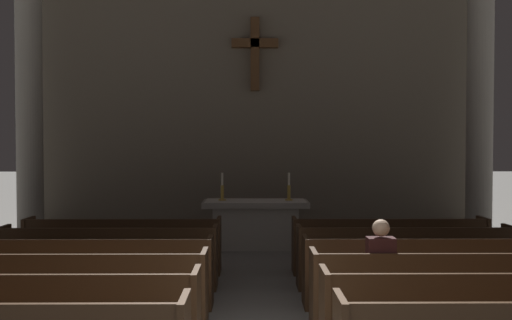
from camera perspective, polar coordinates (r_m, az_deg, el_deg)
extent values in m
cube|color=#422B19|center=(5.91, -22.46, -13.09)|extent=(3.15, 0.05, 0.50)
cube|color=#422B19|center=(5.79, -6.12, -15.60)|extent=(0.06, 0.50, 0.95)
cube|color=#422B19|center=(7.08, -18.70, -12.91)|extent=(3.15, 0.40, 0.05)
cube|color=#422B19|center=(6.80, -19.32, -11.12)|extent=(3.15, 0.05, 0.50)
cube|color=#422B19|center=(7.30, -18.22, -14.28)|extent=(3.15, 0.04, 0.40)
cube|color=#422B19|center=(6.73, -5.28, -13.15)|extent=(0.06, 0.50, 0.95)
cube|color=#422B19|center=(7.98, -16.46, -11.22)|extent=(3.15, 0.40, 0.05)
cube|color=#422B19|center=(7.72, -16.94, -9.58)|extent=(3.15, 0.05, 0.50)
cube|color=#422B19|center=(8.20, -16.09, -12.48)|extent=(3.15, 0.04, 0.40)
cube|color=#422B19|center=(7.68, -4.66, -11.29)|extent=(0.06, 0.50, 0.95)
cube|color=#422B19|center=(8.91, -14.71, -9.86)|extent=(3.15, 0.40, 0.05)
cube|color=#422B19|center=(8.64, -15.09, -8.36)|extent=(3.15, 0.05, 0.50)
cube|color=#422B19|center=(9.12, -14.41, -11.03)|extent=(3.15, 0.04, 0.40)
cube|color=#422B19|center=(8.63, -4.18, -9.84)|extent=(0.06, 0.50, 0.95)
cube|color=#422B19|center=(9.40, -24.40, -9.04)|extent=(0.06, 0.50, 0.95)
cube|color=#422B19|center=(9.84, -13.29, -8.75)|extent=(3.15, 0.40, 0.05)
cube|color=#422B19|center=(9.58, -13.60, -7.37)|extent=(3.15, 0.05, 0.50)
cube|color=#422B19|center=(10.05, -13.05, -9.83)|extent=(3.15, 0.04, 0.40)
cube|color=#422B19|center=(9.59, -3.80, -8.68)|extent=(0.06, 0.50, 0.95)
cube|color=#422B19|center=(10.28, -22.17, -8.10)|extent=(0.06, 0.50, 0.95)
cube|color=#422B19|center=(6.26, 22.26, -14.89)|extent=(3.15, 0.40, 0.05)
cube|color=#422B19|center=(5.98, 23.15, -12.93)|extent=(3.15, 0.05, 0.50)
cube|color=#422B19|center=(5.81, 7.01, -15.55)|extent=(0.06, 0.50, 0.95)
cube|color=#422B19|center=(7.13, 19.15, -12.79)|extent=(3.15, 0.40, 0.05)
cube|color=#422B19|center=(6.86, 19.81, -11.01)|extent=(3.15, 0.05, 0.50)
cube|color=#422B19|center=(7.36, 18.65, -14.16)|extent=(3.15, 0.04, 0.40)
cube|color=#422B19|center=(6.75, 5.90, -13.11)|extent=(0.06, 0.50, 0.95)
cube|color=#422B19|center=(8.04, 16.76, -11.14)|extent=(3.15, 0.40, 0.05)
cube|color=#422B19|center=(7.77, 17.28, -9.51)|extent=(3.15, 0.05, 0.50)
cube|color=#422B19|center=(8.25, 16.37, -12.39)|extent=(3.15, 0.04, 0.40)
cube|color=#422B19|center=(7.69, 5.07, -11.27)|extent=(0.06, 0.50, 0.95)
cube|color=#422B19|center=(8.95, 14.88, -9.80)|extent=(3.15, 0.40, 0.05)
cube|color=#422B19|center=(8.69, 15.29, -8.31)|extent=(3.15, 0.05, 0.50)
cube|color=#422B19|center=(9.17, 14.57, -10.96)|extent=(3.15, 0.04, 0.40)
cube|color=#422B19|center=(8.64, 4.44, -9.83)|extent=(0.06, 0.50, 0.95)
cube|color=#422B19|center=(9.47, 24.45, -8.95)|extent=(0.06, 0.50, 0.95)
cube|color=#422B19|center=(9.88, 13.36, -8.71)|extent=(3.15, 0.40, 0.05)
cube|color=#422B19|center=(9.62, 13.70, -7.33)|extent=(3.15, 0.05, 0.50)
cube|color=#422B19|center=(10.09, 13.11, -9.79)|extent=(3.15, 0.04, 0.40)
cube|color=#422B19|center=(9.60, 3.93, -8.67)|extent=(0.06, 0.50, 0.95)
cube|color=#422B19|center=(10.35, 22.15, -8.03)|extent=(0.06, 0.50, 0.95)
cube|color=#9E998E|center=(13.50, -21.98, -7.40)|extent=(0.80, 0.80, 0.20)
cylinder|color=#9E998E|center=(13.40, -22.13, 7.05)|extent=(0.57, 0.57, 6.97)
cube|color=#9E998E|center=(13.57, 21.72, -7.35)|extent=(0.80, 0.80, 0.20)
cylinder|color=#9E998E|center=(13.47, 21.88, 7.02)|extent=(0.57, 0.57, 6.97)
cube|color=#A8A399|center=(11.83, -0.04, -6.88)|extent=(1.76, 0.72, 0.88)
cube|color=#A8A399|center=(11.76, -0.04, -4.47)|extent=(2.20, 0.90, 0.12)
cube|color=silver|center=(11.76, -0.04, -4.16)|extent=(2.09, 0.86, 0.01)
cylinder|color=#B79338|center=(11.77, -3.46, -4.07)|extent=(0.16, 0.16, 0.02)
cylinder|color=#B79338|center=(11.76, -3.46, -3.36)|extent=(0.07, 0.07, 0.32)
cylinder|color=silver|center=(11.73, -3.46, -1.95)|extent=(0.04, 0.04, 0.26)
cylinder|color=#B79338|center=(11.78, 3.37, -4.07)|extent=(0.16, 0.16, 0.02)
cylinder|color=#B79338|center=(11.77, 3.37, -3.35)|extent=(0.07, 0.07, 0.32)
cylinder|color=silver|center=(11.75, 3.38, -1.94)|extent=(0.04, 0.04, 0.26)
cube|color=#706656|center=(14.09, -0.12, 8.97)|extent=(10.90, 0.25, 7.98)
cube|color=brown|center=(13.92, -0.11, 10.72)|extent=(0.21, 0.21, 1.78)
cube|color=brown|center=(13.96, -0.11, 11.81)|extent=(1.14, 0.21, 0.21)
cube|color=#26262B|center=(7.13, 12.09, -14.42)|extent=(0.24, 0.14, 0.45)
cube|color=#26262B|center=(6.93, 12.34, -12.44)|extent=(0.28, 0.36, 0.12)
cube|color=#381919|center=(6.74, 12.61, -9.98)|extent=(0.32, 0.20, 0.54)
sphere|color=beige|center=(6.67, 12.63, -6.78)|extent=(0.20, 0.20, 0.20)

